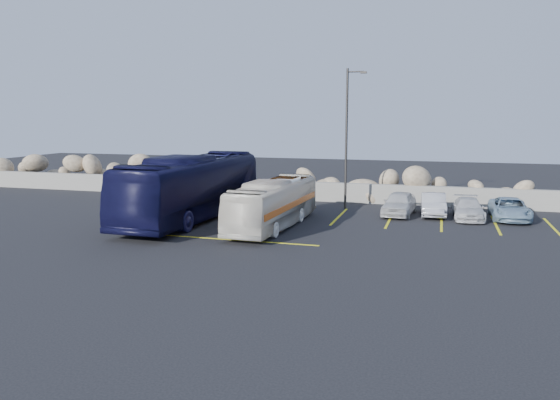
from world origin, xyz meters
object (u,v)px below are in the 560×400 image
(tour_coach, at_px, (192,187))
(car_c, at_px, (468,209))
(car_b, at_px, (433,204))
(lamppost, at_px, (347,135))
(car_d, at_px, (510,209))
(car_a, at_px, (399,203))
(vintage_bus, at_px, (273,204))

(tour_coach, relative_size, car_c, 3.26)
(tour_coach, height_order, car_b, tour_coach)
(lamppost, bearing_deg, car_d, -4.93)
(lamppost, xyz_separation_m, car_a, (3.10, -1.10, -3.65))
(car_a, relative_size, car_b, 1.05)
(car_c, height_order, car_d, car_d)
(car_c, relative_size, car_d, 0.92)
(lamppost, bearing_deg, car_a, -19.49)
(vintage_bus, height_order, car_a, vintage_bus)
(car_c, bearing_deg, car_d, 9.06)
(vintage_bus, relative_size, car_a, 2.20)
(lamppost, distance_m, car_c, 7.74)
(tour_coach, bearing_deg, car_a, 22.99)
(tour_coach, distance_m, car_d, 16.66)
(tour_coach, relative_size, car_d, 3.00)
(car_b, distance_m, car_d, 3.86)
(vintage_bus, bearing_deg, tour_coach, 172.78)
(car_b, xyz_separation_m, car_c, (1.78, -0.53, -0.06))
(car_a, distance_m, car_b, 1.84)
(car_a, height_order, car_b, car_a)
(car_a, relative_size, car_c, 1.02)
(tour_coach, xyz_separation_m, car_c, (13.92, 4.07, -1.14))
(tour_coach, bearing_deg, vintage_bus, -9.20)
(lamppost, distance_m, vintage_bus, 7.33)
(car_b, bearing_deg, car_a, -169.38)
(lamppost, xyz_separation_m, car_c, (6.67, -1.18, -3.76))
(vintage_bus, relative_size, car_b, 2.30)
(car_d, bearing_deg, lamppost, 173.99)
(vintage_bus, bearing_deg, car_a, 44.70)
(car_c, xyz_separation_m, car_d, (2.08, 0.43, 0.02))
(vintage_bus, height_order, car_c, vintage_bus)
(vintage_bus, bearing_deg, lamppost, 70.45)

